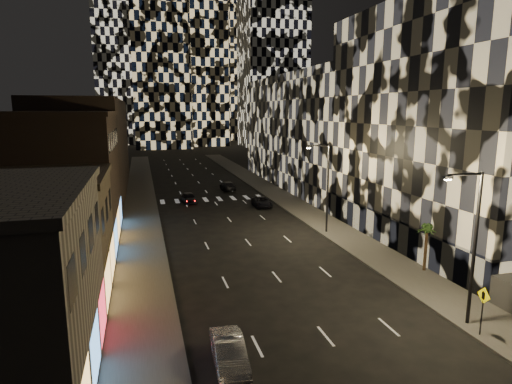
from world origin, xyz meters
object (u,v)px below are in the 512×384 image
streetlight_far (326,182)px  car_dark_midlane (189,198)px  car_dark_oncoming (228,186)px  palm_tree (427,232)px  streetlight_near (472,238)px  ped_sign (483,303)px  car_silver_parked (229,352)px  car_dark_rightlane (262,202)px

streetlight_far → car_dark_midlane: size_ratio=2.19×
car_dark_oncoming → palm_tree: palm_tree is taller
streetlight_near → streetlight_far: size_ratio=1.00×
ped_sign → palm_tree: (3.20, 9.30, 1.18)m
car_dark_midlane → ped_sign: 41.58m
streetlight_near → car_silver_parked: 14.90m
car_silver_parked → car_dark_midlane: bearing=89.1°
car_dark_rightlane → streetlight_near: bearing=-83.1°
streetlight_near → car_dark_oncoming: streetlight_near is taller
car_dark_oncoming → car_dark_midlane: bearing=47.0°
car_dark_midlane → car_dark_rightlane: car_dark_midlane is taller
car_dark_rightlane → ped_sign: bearing=-83.3°
car_dark_rightlane → palm_tree: size_ratio=1.19×
streetlight_near → car_silver_parked: (-14.15, -0.35, -4.64)m
car_dark_oncoming → palm_tree: (8.00, -38.34, 2.55)m
streetlight_far → car_dark_rightlane: streetlight_far is taller
ped_sign → car_silver_parked: bearing=179.2°
car_silver_parked → palm_tree: palm_tree is taller
streetlight_near → car_dark_midlane: (-11.82, 38.54, -4.65)m
car_dark_midlane → streetlight_far: bearing=-63.4°
car_dark_midlane → streetlight_near: bearing=-78.9°
streetlight_near → palm_tree: 8.84m
car_dark_oncoming → car_dark_rightlane: (2.02, -12.73, -0.07)m
car_dark_rightlane → palm_tree: (5.98, -25.61, 2.62)m
streetlight_near → car_dark_midlane: 40.58m
car_silver_parked → streetlight_near: bearing=3.9°
car_dark_oncoming → ped_sign: ped_sign is taller
streetlight_near → ped_sign: streetlight_near is taller
car_dark_midlane → car_silver_parked: bearing=-99.4°
car_dark_oncoming → ped_sign: 47.90m
car_dark_rightlane → palm_tree: bearing=-74.7°
palm_tree → car_dark_rightlane: bearing=103.1°
car_dark_midlane → car_dark_rightlane: 10.26m
streetlight_far → car_dark_midlane: 22.48m
streetlight_near → car_dark_midlane: bearing=107.1°
streetlight_far → ped_sign: bearing=-90.2°
streetlight_far → car_dark_rightlane: size_ratio=2.02×
car_dark_oncoming → car_dark_rightlane: size_ratio=1.06×
car_silver_parked → car_dark_rightlane: car_silver_parked is taller
car_dark_midlane → car_dark_oncoming: bearing=42.2°
streetlight_near → car_dark_oncoming: size_ratio=1.90×
streetlight_near → ped_sign: size_ratio=3.23×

